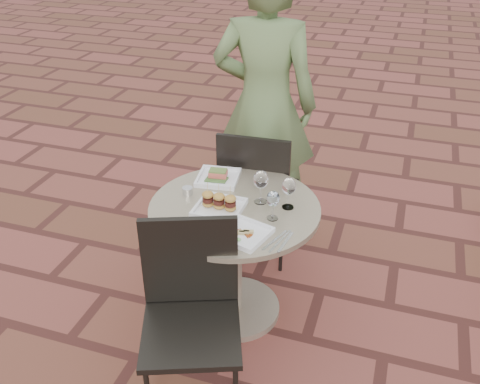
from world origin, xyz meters
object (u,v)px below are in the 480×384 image
(chair_far, at_px, (257,186))
(plate_salmon, at_px, (218,177))
(cafe_table, at_px, (235,244))
(plate_sliders, at_px, (219,204))
(plate_tuna, at_px, (244,233))
(chair_near, at_px, (191,301))
(diner, at_px, (265,105))

(chair_far, bearing_deg, plate_salmon, 60.97)
(cafe_table, relative_size, plate_sliders, 3.73)
(cafe_table, distance_m, plate_tuna, 0.38)
(chair_far, height_order, plate_salmon, chair_far)
(cafe_table, height_order, chair_near, chair_near)
(plate_tuna, bearing_deg, plate_salmon, 122.81)
(chair_far, distance_m, diner, 0.55)
(chair_near, xyz_separation_m, plate_sliders, (-0.04, 0.50, 0.21))
(plate_tuna, bearing_deg, chair_far, 101.99)
(diner, relative_size, plate_sliders, 7.76)
(chair_far, relative_size, plate_salmon, 3.62)
(diner, height_order, plate_salmon, diner)
(cafe_table, bearing_deg, plate_salmon, 127.10)
(diner, height_order, plate_sliders, diner)
(plate_sliders, bearing_deg, chair_near, -85.37)
(chair_far, relative_size, plate_tuna, 3.44)
(diner, relative_size, plate_salmon, 7.28)
(plate_sliders, distance_m, plate_tuna, 0.26)
(chair_far, height_order, plate_tuna, chair_far)
(cafe_table, bearing_deg, plate_tuna, -61.87)
(plate_salmon, distance_m, plate_tuna, 0.57)
(plate_salmon, bearing_deg, plate_sliders, -68.75)
(plate_salmon, bearing_deg, plate_tuna, -57.19)
(chair_near, distance_m, plate_salmon, 0.84)
(chair_far, xyz_separation_m, diner, (-0.06, 0.38, 0.39))
(diner, distance_m, plate_sliders, 0.99)
(chair_far, height_order, plate_sliders, chair_far)
(plate_sliders, bearing_deg, plate_tuna, -42.88)
(chair_near, bearing_deg, cafe_table, 66.56)
(chair_near, bearing_deg, plate_sliders, 73.41)
(cafe_table, distance_m, plate_salmon, 0.40)
(cafe_table, distance_m, chair_near, 0.57)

